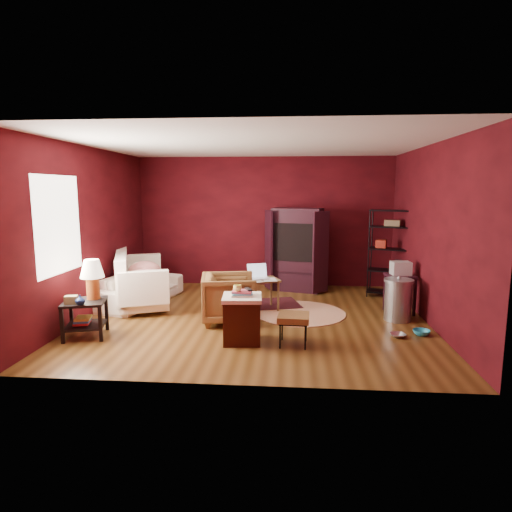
{
  "coord_description": "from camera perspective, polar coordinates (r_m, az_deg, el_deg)",
  "views": [
    {
      "loc": [
        0.58,
        -6.83,
        2.09
      ],
      "look_at": [
        0.0,
        0.2,
        1.0
      ],
      "focal_mm": 30.0,
      "sensor_mm": 36.0,
      "label": 1
    }
  ],
  "objects": [
    {
      "name": "vase",
      "position": [
        6.37,
        -22.4,
        -5.45
      ],
      "size": [
        0.15,
        0.16,
        0.13
      ],
      "primitive_type": "imported",
      "rotation": [
        0.0,
        0.0,
        -0.14
      ],
      "color": "#0E1B46",
      "rests_on": "side_table"
    },
    {
      "name": "rug_oriental",
      "position": [
        7.91,
        1.31,
        -6.41
      ],
      "size": [
        1.38,
        1.1,
        0.01
      ],
      "rotation": [
        0.0,
        0.0,
        0.28
      ],
      "color": "#51151E",
      "rests_on": "ground"
    },
    {
      "name": "side_table",
      "position": [
        6.6,
        -21.42,
        -4.31
      ],
      "size": [
        0.68,
        0.68,
        1.11
      ],
      "rotation": [
        0.0,
        0.0,
        0.25
      ],
      "color": "black",
      "rests_on": "ground"
    },
    {
      "name": "pet_bowl_turquoise",
      "position": [
        6.74,
        21.23,
        -8.81
      ],
      "size": [
        0.25,
        0.11,
        0.24
      ],
      "primitive_type": "imported",
      "rotation": [
        0.0,
        0.0,
        0.13
      ],
      "color": "#299FC1",
      "rests_on": "ground"
    },
    {
      "name": "hamper",
      "position": [
        5.98,
        -1.86,
        -8.23
      ],
      "size": [
        0.57,
        0.57,
        0.75
      ],
      "rotation": [
        0.0,
        0.0,
        0.08
      ],
      "color": "#41190F",
      "rests_on": "ground"
    },
    {
      "name": "sofa",
      "position": [
        8.27,
        -15.12,
        -3.51
      ],
      "size": [
        1.0,
        1.99,
        0.75
      ],
      "primitive_type": "imported",
      "rotation": [
        0.0,
        0.0,
        1.33
      ],
      "color": "white",
      "rests_on": "ground"
    },
    {
      "name": "footstool",
      "position": [
        5.87,
        5.03,
        -8.31
      ],
      "size": [
        0.44,
        0.44,
        0.43
      ],
      "rotation": [
        0.0,
        0.0,
        -0.06
      ],
      "color": "black",
      "rests_on": "ground"
    },
    {
      "name": "small_stand",
      "position": [
        7.67,
        18.7,
        -2.38
      ],
      "size": [
        0.48,
        0.48,
        0.89
      ],
      "rotation": [
        0.0,
        0.0,
        0.09
      ],
      "color": "black",
      "rests_on": "ground"
    },
    {
      "name": "sofa_cushions",
      "position": [
        8.2,
        -15.39,
        -3.22
      ],
      "size": [
        1.51,
        2.25,
        0.88
      ],
      "rotation": [
        0.0,
        0.0,
        0.37
      ],
      "color": "white",
      "rests_on": "sofa"
    },
    {
      "name": "room",
      "position": [
        6.88,
        -0.48,
        3.05
      ],
      "size": [
        5.54,
        5.04,
        2.84
      ],
      "color": "brown",
      "rests_on": "ground"
    },
    {
      "name": "rug_round",
      "position": [
        7.43,
        5.83,
        -7.54
      ],
      "size": [
        1.83,
        1.83,
        0.01
      ],
      "rotation": [
        0.0,
        0.0,
        0.19
      ],
      "color": "beige",
      "rests_on": "ground"
    },
    {
      "name": "pet_bowl_steel",
      "position": [
        6.54,
        18.42,
        -9.32
      ],
      "size": [
        0.22,
        0.1,
        0.22
      ],
      "primitive_type": "imported",
      "rotation": [
        0.0,
        0.0,
        0.21
      ],
      "color": "silver",
      "rests_on": "ground"
    },
    {
      "name": "armchair",
      "position": [
        6.85,
        -3.62,
        -5.3
      ],
      "size": [
        0.91,
        0.95,
        0.85
      ],
      "primitive_type": "imported",
      "rotation": [
        0.0,
        0.0,
        1.75
      ],
      "color": "black",
      "rests_on": "ground"
    },
    {
      "name": "tv_armoire",
      "position": [
        8.93,
        5.45,
        1.07
      ],
      "size": [
        1.31,
        0.92,
        1.72
      ],
      "rotation": [
        0.0,
        0.0,
        -0.26
      ],
      "color": "black",
      "rests_on": "ground"
    },
    {
      "name": "laptop_desk",
      "position": [
        7.46,
        0.45,
        -3.54
      ],
      "size": [
        0.77,
        0.68,
        0.8
      ],
      "rotation": [
        0.0,
        0.0,
        0.38
      ],
      "color": "brown",
      "rests_on": "ground"
    },
    {
      "name": "trash_can",
      "position": [
        7.3,
        18.41,
        -5.52
      ],
      "size": [
        0.54,
        0.54,
        0.73
      ],
      "rotation": [
        0.0,
        0.0,
        0.18
      ],
      "color": "#ACAFB4",
      "rests_on": "ground"
    },
    {
      "name": "mug",
      "position": [
        5.83,
        -2.49,
        -4.19
      ],
      "size": [
        0.13,
        0.11,
        0.11
      ],
      "primitive_type": "imported",
      "rotation": [
        0.0,
        0.0,
        -0.18
      ],
      "color": "#FFFA7C",
      "rests_on": "hamper"
    },
    {
      "name": "wire_shelving",
      "position": [
        8.71,
        17.65,
        0.81
      ],
      "size": [
        0.91,
        0.62,
        1.72
      ],
      "rotation": [
        0.0,
        0.0,
        -0.34
      ],
      "color": "black",
      "rests_on": "ground"
    }
  ]
}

